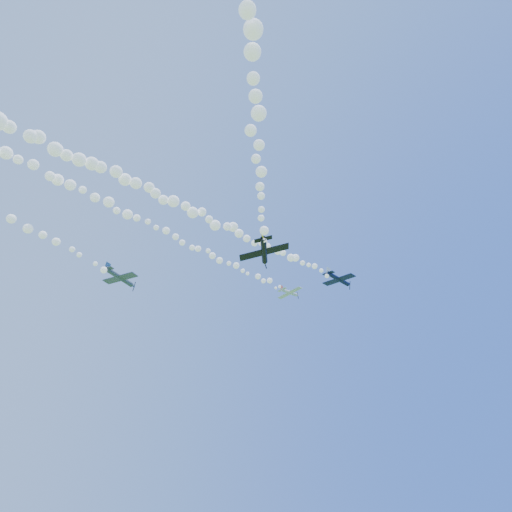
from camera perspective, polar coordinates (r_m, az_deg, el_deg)
plane_white at (r=102.63m, az=4.50°, el=-4.87°), size 6.59×6.90×1.85m
smoke_trail_white at (r=82.18m, az=-12.54°, el=3.44°), size 68.55×10.84×2.80m
plane_navy at (r=96.21m, az=10.96°, el=-3.05°), size 7.96×8.28×2.94m
smoke_trail_navy at (r=75.41m, az=-7.90°, el=5.70°), size 69.39×5.18×3.09m
plane_grey at (r=82.43m, az=-17.67°, el=-2.75°), size 7.50×7.97×2.74m
plane_black at (r=68.83m, az=1.08°, el=0.64°), size 7.13×6.92×2.63m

